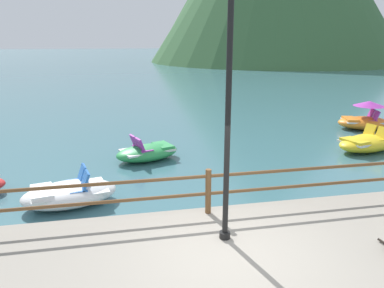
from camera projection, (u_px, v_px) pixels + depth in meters
name	position (u px, v px, depth m)	size (l,w,h in m)	color
ground_plane	(129.00, 72.00, 44.13)	(200.00, 200.00, 0.00)	#3D6B75
dock_railing	(208.00, 186.00, 7.63)	(23.92, 0.12, 0.95)	brown
lamp_post	(229.00, 90.00, 6.07)	(0.28, 0.28, 4.48)	black
pedal_boat_0	(69.00, 193.00, 9.02)	(2.46, 1.77, 0.87)	white
pedal_boat_1	(367.00, 143.00, 13.33)	(2.72, 1.88, 0.89)	yellow
pedal_boat_3	(148.00, 152.00, 12.35)	(2.38, 1.81, 0.85)	green
pedal_boat_5	(365.00, 119.00, 16.48)	(2.54, 1.95, 1.25)	orange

